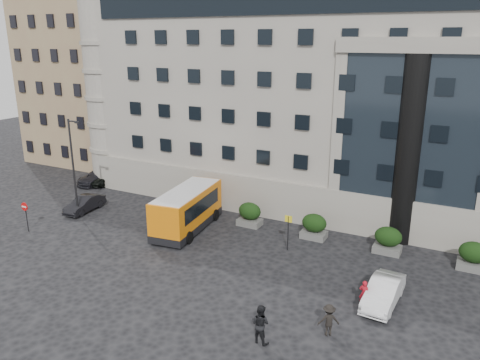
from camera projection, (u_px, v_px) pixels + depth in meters
The scene contains 22 objects.
ground at pixel (179, 263), 30.22m from camera, with size 120.00×120.00×0.00m, color black.
civic_building at pixel (364, 93), 43.59m from camera, with size 44.00×24.00×18.00m, color gray.
entrance_column at pixel (409, 152), 31.73m from camera, with size 1.80×1.80×13.00m, color black.
apartment_near at pixel (105, 73), 54.91m from camera, with size 14.00×14.00×20.00m, color #8D6E52.
apartment_far at pixel (173, 58), 71.21m from camera, with size 13.00×13.00×22.00m, color #85684D.
hedge_a at pixel (193, 203), 38.34m from camera, with size 1.80×1.26×1.84m.
hedge_b at pixel (250, 214), 36.03m from camera, with size 1.80×1.26×1.84m.
hedge_c at pixel (314, 226), 33.72m from camera, with size 1.80×1.26×1.84m.
hedge_d at pixel (388, 240), 31.41m from camera, with size 1.80×1.26×1.84m.
hedge_e at pixel (474, 256), 29.11m from camera, with size 1.80×1.26×1.84m.
street_lamp at pixel (74, 165), 36.79m from camera, with size 1.16×0.18×8.00m.
bus_stop_sign at pixel (288, 227), 31.51m from camera, with size 0.50×0.08×2.52m.
no_entry_sign at pixel (25, 211), 34.63m from camera, with size 0.64×0.16×2.32m.
minibus at pixel (187, 208), 35.10m from camera, with size 3.48×7.65×3.08m.
red_truck at pixel (134, 155), 51.50m from camera, with size 3.61×5.99×3.01m.
parked_car_b at pixel (85, 204), 39.04m from camera, with size 1.37×3.92×1.29m, color black.
parked_car_c at pixel (101, 176), 46.69m from camera, with size 2.05×5.04×1.46m, color black.
parked_car_d at pixel (107, 177), 46.70m from camera, with size 2.17×4.70×1.31m, color black.
white_taxi at pixel (383, 292), 25.38m from camera, with size 1.49×4.28×1.41m, color white.
pedestrian_a at pixel (364, 294), 25.10m from camera, with size 0.56×0.37×1.53m, color #A5101D.
pedestrian_b at pixel (260, 324), 22.09m from camera, with size 0.95×0.74×1.96m, color black.
pedestrian_c at pixel (329, 320), 22.66m from camera, with size 1.07×0.61×1.65m, color black.
Camera 1 is at (16.17, -22.41, 13.92)m, focal length 35.00 mm.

